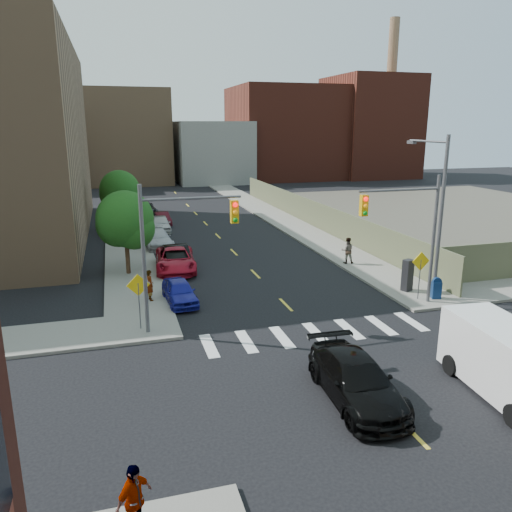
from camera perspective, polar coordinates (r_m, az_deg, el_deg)
ground at (r=20.57m, az=11.04°, el=-12.97°), size 160.00×160.00×0.00m
sidewalk_nw at (r=58.36m, az=-15.04°, el=5.00°), size 3.50×73.00×0.15m
sidewalk_ne at (r=60.60m, az=-0.18°, el=5.86°), size 3.50×73.00×0.15m
fence_north at (r=48.41m, az=6.33°, el=4.90°), size 0.12×44.00×2.50m
gravel_lot at (r=59.62m, az=22.19°, el=4.57°), size 36.00×42.00×0.06m
bg_bldg_west at (r=87.19m, az=-25.38°, el=11.11°), size 14.00×18.00×12.00m
bg_bldg_midwest at (r=88.15m, az=-14.74°, el=13.03°), size 14.00×16.00×15.00m
bg_bldg_center at (r=87.79m, az=-5.23°, el=11.80°), size 12.00×16.00×10.00m
bg_bldg_east at (r=93.27m, az=3.21°, el=13.85°), size 18.00×18.00×16.00m
bg_bldg_fareast at (r=97.90m, az=12.78°, el=14.15°), size 14.00×16.00×18.00m
smokestack at (r=99.97m, az=15.05°, el=16.90°), size 1.80×1.80×28.00m
signal_nw at (r=22.79m, az=-9.03°, el=2.04°), size 4.59×0.30×7.00m
signal_ne at (r=26.94m, az=17.15°, el=3.52°), size 4.59×0.30×7.00m
streetlight_ne at (r=28.80m, az=20.00°, el=5.38°), size 0.25×3.70×9.00m
warn_sign_nw at (r=23.81m, az=-13.28°, el=-3.96°), size 1.06×0.06×2.83m
warn_sign_ne at (r=28.58m, az=18.28°, el=-1.17°), size 1.06×0.06×2.83m
warn_sign_midwest at (r=36.86m, az=-14.45°, el=2.59°), size 1.06×0.06×2.83m
tree_west_near at (r=32.69m, az=-14.72°, el=3.71°), size 3.66×3.64×5.52m
tree_west_far at (r=47.52m, az=-15.30°, el=7.01°), size 3.66×3.64×5.52m
parked_car_blue at (r=27.60m, az=-8.73°, el=-4.05°), size 1.81×3.93×1.30m
parked_car_black at (r=34.16m, az=-9.04°, el=-0.18°), size 1.66×4.67×1.54m
parked_car_red at (r=33.70m, az=-9.21°, el=-0.39°), size 2.99×5.72×1.54m
parked_car_silver at (r=40.43m, az=-11.25°, el=2.00°), size 2.46×5.22×1.47m
parked_car_white at (r=46.33m, az=-10.87°, el=3.64°), size 1.83×4.35×1.47m
parked_car_maroon at (r=49.51m, az=-10.70°, el=4.22°), size 1.63×3.87×1.24m
parked_car_grey at (r=54.94m, az=-12.64°, el=5.24°), size 2.66×5.25×1.42m
black_sedan at (r=18.44m, az=11.37°, el=-13.70°), size 2.38×5.44×1.55m
cargo_van at (r=20.35m, az=26.61°, el=-10.50°), size 2.67×5.69×2.53m
mailbox at (r=29.36m, az=19.92°, el=-3.47°), size 0.57×0.49×1.21m
payphone at (r=30.06m, az=16.92°, el=-2.12°), size 0.67×0.61×1.85m
pedestrian_west at (r=27.83m, az=-12.03°, el=-3.28°), size 0.54×0.70×1.72m
pedestrian_east at (r=35.05m, az=10.40°, el=0.63°), size 1.04×0.90×1.82m
pedestrian_sw at (r=13.13m, az=-13.76°, el=-25.52°), size 1.11×1.06×1.86m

